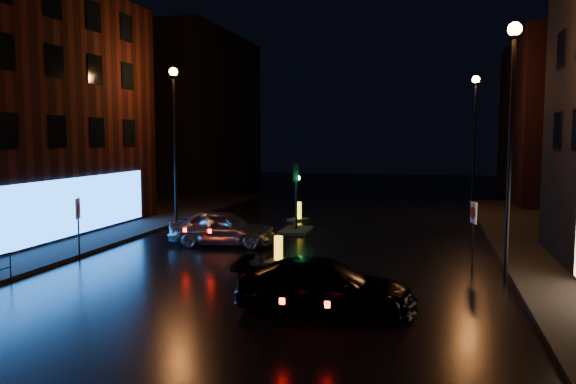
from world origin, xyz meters
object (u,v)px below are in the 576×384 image
traffic_signal (296,222)px  road_sign_right (473,218)px  bollard_near (278,257)px  bollard_far (298,216)px  silver_hatchback (222,228)px  road_sign_left (78,214)px  dark_sedan (325,286)px

traffic_signal → road_sign_right: size_ratio=1.45×
bollard_near → bollard_far: bollard_far is taller
traffic_signal → silver_hatchback: traffic_signal is taller
silver_hatchback → road_sign_right: bearing=-101.6°
silver_hatchback → road_sign_left: 6.04m
bollard_far → road_sign_right: road_sign_right is taller
traffic_signal → road_sign_right: 10.08m
traffic_signal → silver_hatchback: size_ratio=0.75×
bollard_near → road_sign_right: size_ratio=0.54×
bollard_far → road_sign_right: size_ratio=0.60×
road_sign_left → dark_sedan: bearing=-43.9°
road_sign_left → road_sign_right: same height
bollard_near → silver_hatchback: bearing=151.6°
dark_sedan → silver_hatchback: bearing=31.7°
road_sign_right → dark_sedan: bearing=42.9°
bollard_near → bollard_far: (-1.77, 10.83, 0.01)m
traffic_signal → road_sign_right: bearing=-35.9°
bollard_near → road_sign_left: (-7.70, -1.33, 1.56)m
dark_sedan → bollard_far: bearing=10.6°
dark_sedan → road_sign_left: (-10.53, 4.17, 1.07)m
road_sign_left → bollard_far: bearing=41.7°
traffic_signal → dark_sedan: size_ratio=0.70×
bollard_near → road_sign_left: size_ratio=0.54×
bollard_far → dark_sedan: bearing=-52.9°
traffic_signal → bollard_near: 7.16m
silver_hatchback → bollard_near: size_ratio=3.54×
dark_sedan → bollard_far: (-4.60, 16.34, -0.48)m
bollard_far → road_sign_right: (8.87, -9.61, 1.56)m
bollard_far → road_sign_left: size_ratio=0.60×
dark_sedan → bollard_near: dark_sedan is taller
silver_hatchback → traffic_signal: bearing=-31.0°
bollard_far → road_sign_left: bearing=-94.7°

